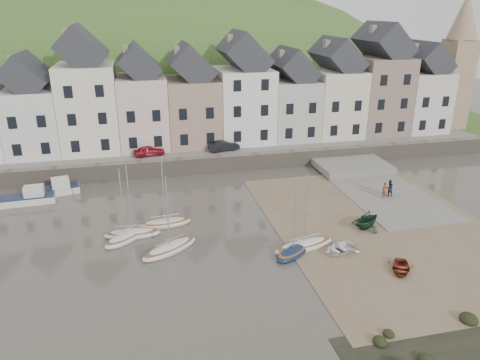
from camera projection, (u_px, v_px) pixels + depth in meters
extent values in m
plane|color=#464037|center=(257.00, 241.00, 36.16)|extent=(160.00, 160.00, 0.00)
cube|color=#385421|center=(200.00, 132.00, 65.03)|extent=(90.00, 30.00, 1.50)
cube|color=slate|center=(213.00, 149.00, 54.27)|extent=(70.00, 7.00, 0.10)
cube|color=slate|center=(218.00, 164.00, 51.32)|extent=(70.00, 1.20, 1.80)
cube|color=brown|center=(382.00, 227.00, 38.45)|extent=(18.00, 26.00, 0.06)
cube|color=slate|center=(377.00, 188.00, 46.56)|extent=(8.00, 18.00, 0.12)
ellipsoid|color=#385421|center=(160.00, 186.00, 96.17)|extent=(134.40, 84.00, 84.00)
cylinder|color=#382619|center=(38.00, 4.00, 68.84)|extent=(0.50, 0.50, 3.00)
cylinder|color=#382619|center=(132.00, 4.00, 75.41)|extent=(0.50, 0.50, 3.00)
cylinder|color=#382619|center=(216.00, 4.00, 76.51)|extent=(0.50, 0.50, 3.00)
cylinder|color=#382619|center=(286.00, 4.00, 78.11)|extent=(0.50, 0.50, 3.00)
cube|color=silver|center=(35.00, 121.00, 51.95)|extent=(5.80, 8.00, 7.50)
cube|color=gray|center=(11.00, 62.00, 49.26)|extent=(0.60, 0.90, 1.40)
cube|color=beige|center=(90.00, 108.00, 52.79)|extent=(6.40, 8.00, 10.00)
cube|color=gray|center=(66.00, 34.00, 49.52)|extent=(0.60, 0.90, 1.40)
cube|color=beige|center=(143.00, 112.00, 54.32)|extent=(5.60, 8.00, 8.50)
cube|color=gray|center=(126.00, 51.00, 51.50)|extent=(0.60, 0.90, 1.40)
cube|color=gray|center=(192.00, 111.00, 55.65)|extent=(6.20, 8.00, 8.00)
cube|color=gray|center=(177.00, 52.00, 52.78)|extent=(0.60, 0.90, 1.40)
cube|color=silver|center=(243.00, 105.00, 56.82)|extent=(6.60, 8.00, 9.00)
cube|color=gray|center=(230.00, 40.00, 53.68)|extent=(0.60, 0.90, 1.40)
cube|color=#B4AFA5|center=(290.00, 109.00, 58.39)|extent=(5.80, 8.00, 7.50)
cube|color=gray|center=(281.00, 56.00, 55.71)|extent=(0.60, 0.90, 1.40)
cube|color=beige|center=(333.00, 103.00, 59.46)|extent=(6.00, 8.00, 8.50)
cube|color=gray|center=(327.00, 46.00, 56.55)|extent=(0.60, 0.90, 1.40)
cube|color=#846C5F|center=(377.00, 95.00, 60.50)|extent=(6.40, 8.00, 10.00)
cube|color=gray|center=(373.00, 31.00, 57.23)|extent=(0.60, 0.90, 1.40)
cube|color=beige|center=(417.00, 101.00, 62.14)|extent=(5.80, 8.00, 8.00)
cube|color=gray|center=(415.00, 49.00, 59.36)|extent=(0.60, 0.90, 1.40)
cube|color=#997F60|center=(454.00, 85.00, 62.55)|extent=(3.50, 3.50, 12.00)
cone|color=#997F60|center=(466.00, 15.00, 59.34)|extent=(4.00, 4.00, 6.00)
ellipsoid|color=silver|center=(132.00, 234.00, 36.86)|extent=(4.65, 1.84, 0.84)
ellipsoid|color=brown|center=(132.00, 232.00, 36.79)|extent=(4.27, 1.67, 0.20)
cylinder|color=#B2B5B7|center=(129.00, 199.00, 35.76)|extent=(0.10, 0.10, 5.60)
cylinder|color=#B2B5B7|center=(132.00, 226.00, 36.60)|extent=(2.50, 0.27, 0.08)
ellipsoid|color=silver|center=(126.00, 238.00, 36.21)|extent=(4.05, 3.84, 0.84)
ellipsoid|color=brown|center=(125.00, 236.00, 36.13)|extent=(3.72, 3.51, 0.20)
cylinder|color=#B2B5B7|center=(122.00, 203.00, 35.10)|extent=(0.10, 0.10, 5.60)
cylinder|color=#B2B5B7|center=(125.00, 230.00, 35.94)|extent=(1.74, 1.55, 0.08)
ellipsoid|color=beige|center=(165.00, 224.00, 38.65)|extent=(4.56, 1.88, 0.84)
ellipsoid|color=brown|center=(165.00, 221.00, 38.57)|extent=(4.20, 1.71, 0.20)
cylinder|color=#B2B5B7|center=(163.00, 190.00, 37.54)|extent=(0.10, 0.10, 5.60)
cylinder|color=#B2B5B7|center=(165.00, 216.00, 38.38)|extent=(2.44, 0.29, 0.08)
ellipsoid|color=silver|center=(170.00, 249.00, 34.58)|extent=(5.00, 3.94, 0.84)
ellipsoid|color=brown|center=(170.00, 246.00, 34.50)|extent=(4.59, 3.61, 0.20)
cylinder|color=#B2B5B7|center=(168.00, 212.00, 33.47)|extent=(0.10, 0.10, 5.60)
cylinder|color=#B2B5B7|center=(169.00, 240.00, 34.31)|extent=(2.35, 1.54, 0.08)
ellipsoid|color=silver|center=(304.00, 246.00, 35.03)|extent=(5.36, 2.61, 0.84)
ellipsoid|color=brown|center=(304.00, 243.00, 34.95)|extent=(4.93, 2.38, 0.20)
cylinder|color=#B2B5B7|center=(306.00, 209.00, 33.92)|extent=(0.10, 0.10, 5.60)
cylinder|color=#B2B5B7|center=(304.00, 237.00, 34.76)|extent=(2.78, 0.71, 0.08)
ellipsoid|color=#13203C|center=(293.00, 252.00, 34.15)|extent=(3.95, 3.53, 0.84)
ellipsoid|color=brown|center=(293.00, 249.00, 34.08)|extent=(3.62, 3.23, 0.20)
cylinder|color=#B2B5B7|center=(295.00, 215.00, 33.05)|extent=(0.10, 0.10, 5.60)
cylinder|color=#B2B5B7|center=(294.00, 243.00, 33.89)|extent=(1.72, 1.35, 0.08)
cube|color=silver|center=(54.00, 191.00, 45.15)|extent=(4.98, 2.63, 0.70)
cube|color=#13203C|center=(54.00, 187.00, 45.02)|extent=(4.89, 2.66, 0.08)
cube|color=silver|center=(60.00, 183.00, 44.86)|extent=(1.87, 1.51, 1.00)
cube|color=silver|center=(27.00, 200.00, 43.02)|extent=(5.16, 2.01, 0.70)
cube|color=#13203C|center=(26.00, 196.00, 42.88)|extent=(5.06, 2.05, 0.08)
cube|color=silver|center=(34.00, 191.00, 42.83)|extent=(1.84, 1.31, 1.00)
imported|color=white|center=(340.00, 248.00, 34.35)|extent=(3.55, 3.05, 0.62)
imported|color=#173422|center=(367.00, 219.00, 37.96)|extent=(3.77, 3.58, 1.56)
imported|color=maroon|center=(401.00, 268.00, 31.82)|extent=(2.89, 3.14, 0.53)
imported|color=brown|center=(384.00, 190.00, 43.87)|extent=(0.71, 0.63, 1.63)
imported|color=black|center=(389.00, 188.00, 44.21)|extent=(0.87, 0.70, 1.70)
imported|color=maroon|center=(149.00, 151.00, 51.56)|extent=(3.69, 2.03, 1.19)
imported|color=black|center=(224.00, 146.00, 53.37)|extent=(3.88, 2.01, 1.22)
cube|color=black|center=(473.00, 356.00, 24.17)|extent=(14.00, 6.00, 0.05)
ellipsoid|color=black|center=(380.00, 342.00, 25.05)|extent=(0.81, 0.89, 0.53)
ellipsoid|color=black|center=(389.00, 334.00, 25.68)|extent=(0.67, 0.73, 0.43)
ellipsoid|color=black|center=(469.00, 319.00, 26.79)|extent=(1.04, 1.14, 0.67)
ellipsoid|color=black|center=(426.00, 359.00, 23.80)|extent=(0.74, 0.82, 0.48)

